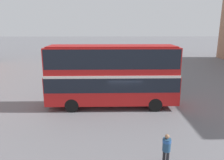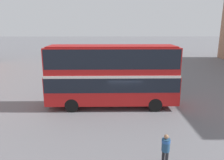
# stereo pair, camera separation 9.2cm
# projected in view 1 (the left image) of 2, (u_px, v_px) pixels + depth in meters

# --- Properties ---
(ground_plane) EXTENTS (240.00, 240.00, 0.00)m
(ground_plane) POSITION_uv_depth(u_px,v_px,m) (124.00, 108.00, 17.61)
(ground_plane) COLOR slate
(double_decker_bus) EXTENTS (10.30, 2.54, 4.96)m
(double_decker_bus) POSITION_uv_depth(u_px,v_px,m) (112.00, 73.00, 17.21)
(double_decker_bus) COLOR red
(double_decker_bus) RESTS_ON ground_plane
(pedestrian_foreground) EXTENTS (0.53, 0.53, 1.62)m
(pedestrian_foreground) POSITION_uv_depth(u_px,v_px,m) (167.00, 147.00, 10.09)
(pedestrian_foreground) COLOR #232328
(pedestrian_foreground) RESTS_ON ground_plane
(parked_car_kerb_near) EXTENTS (4.46, 2.14, 1.50)m
(parked_car_kerb_near) POSITION_uv_depth(u_px,v_px,m) (145.00, 69.00, 29.11)
(parked_car_kerb_near) COLOR slate
(parked_car_kerb_near) RESTS_ON ground_plane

